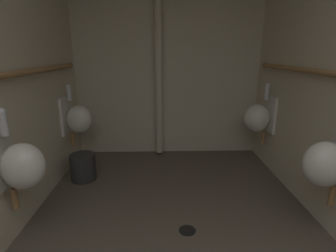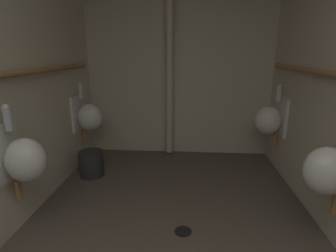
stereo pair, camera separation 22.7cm
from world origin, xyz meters
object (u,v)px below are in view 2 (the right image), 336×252
Objects in this scene: urinal_left_mid at (23,159)px; urinal_left_far at (88,116)px; urinal_right_far at (270,120)px; urinal_right_mid at (329,170)px; standpipe_back_wall at (169,56)px; floor_drain at (183,231)px; waste_bin at (91,163)px.

urinal_left_far is at bearing 90.00° from urinal_left_mid.
urinal_right_far is (2.18, 1.34, 0.00)m from urinal_left_mid.
urinal_left_mid and urinal_right_mid have the same top height.
standpipe_back_wall is (0.97, 1.79, 0.71)m from urinal_left_mid.
waste_bin reaches higher than floor_drain.
urinal_left_mid and urinal_right_far have the same top height.
standpipe_back_wall is at bearing 41.49° from waste_bin.
waste_bin is (-1.09, 0.94, 0.14)m from floor_drain.
urinal_right_mid is at bearing -6.64° from floor_drain.
standpipe_back_wall is at bearing 159.61° from urinal_right_far.
floor_drain is (-0.98, -1.25, -0.63)m from urinal_right_far.
waste_bin is (0.11, 1.03, -0.48)m from urinal_left_mid.
waste_bin is at bearing 83.80° from urinal_left_mid.
urinal_right_mid is 1.00× the size of urinal_right_far.
urinal_right_mid is 1.17m from floor_drain.
urinal_right_mid and urinal_right_far have the same top height.
urinal_left_mid is at bearing -90.00° from urinal_left_far.
urinal_right_mid is (2.18, -1.37, 0.00)m from urinal_left_far.
standpipe_back_wall is (0.97, 0.45, 0.71)m from urinal_left_far.
floor_drain is (-0.98, 0.11, -0.63)m from urinal_right_mid.
urinal_left_mid is 1.14m from waste_bin.
floor_drain is 1.45m from waste_bin.
urinal_left_mid reaches higher than waste_bin.
floor_drain is (1.20, -1.25, -0.63)m from urinal_left_far.
urinal_left_mid is 1.36m from floor_drain.
urinal_right_mid is at bearing -90.00° from urinal_right_far.
urinal_left_mid is 2.18m from urinal_right_mid.
urinal_left_mid is 2.55× the size of waste_bin.
floor_drain is (1.20, 0.09, -0.63)m from urinal_left_mid.
urinal_left_far is 1.00× the size of urinal_right_far.
urinal_right_far is (0.00, 1.37, 0.00)m from urinal_right_mid.
standpipe_back_wall is 18.79× the size of floor_drain.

